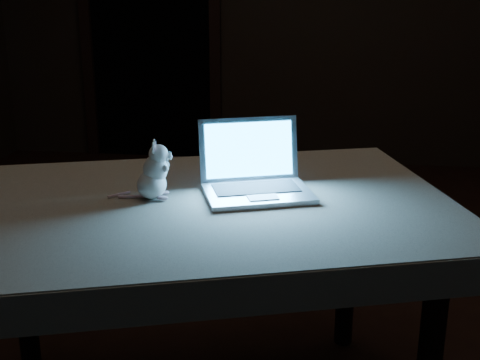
# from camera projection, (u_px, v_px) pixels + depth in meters

# --- Properties ---
(floor) EXTENTS (5.00, 5.00, 0.00)m
(floor) POSITION_uv_depth(u_px,v_px,m) (262.00, 334.00, 2.54)
(floor) COLOR black
(floor) RESTS_ON ground
(doorway) EXTENTS (1.06, 0.36, 2.13)m
(doorway) POSITION_uv_depth(u_px,v_px,m) (150.00, 16.00, 4.71)
(doorway) COLOR black
(doorway) RESTS_ON back_wall
(table) EXTENTS (1.56, 1.25, 0.73)m
(table) POSITION_uv_depth(u_px,v_px,m) (203.00, 315.00, 1.97)
(table) COLOR black
(table) RESTS_ON floor
(tablecloth) EXTENTS (1.74, 1.52, 0.10)m
(tablecloth) POSITION_uv_depth(u_px,v_px,m) (187.00, 212.00, 1.91)
(tablecloth) COLOR #B8AC99
(tablecloth) RESTS_ON table
(laptop) EXTENTS (0.38, 0.36, 0.21)m
(laptop) POSITION_uv_depth(u_px,v_px,m) (258.00, 162.00, 1.87)
(laptop) COLOR #B2B1B6
(laptop) RESTS_ON tablecloth
(plush_mouse) EXTENTS (0.16, 0.16, 0.17)m
(plush_mouse) POSITION_uv_depth(u_px,v_px,m) (151.00, 170.00, 1.86)
(plush_mouse) COLOR white
(plush_mouse) RESTS_ON tablecloth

